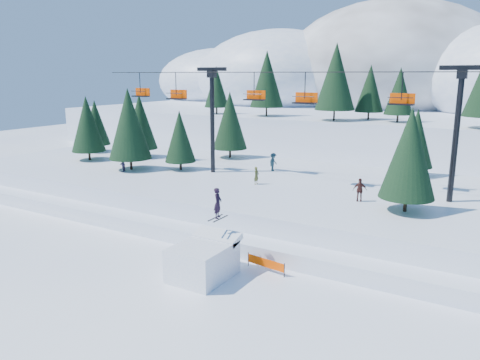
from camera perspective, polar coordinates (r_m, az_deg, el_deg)
The scene contains 10 objects.
ground at distance 29.02m, azimuth -8.34°, elevation -12.08°, with size 160.00×160.00×0.00m, color white.
mid_shelf at distance 43.24m, azimuth 6.68°, elevation -1.88°, with size 70.00×22.00×2.50m, color white.
berm at distance 34.91m, azimuth -0.09°, elevation -6.60°, with size 70.00×6.00×1.10m, color white.
mountain_ridge at distance 96.23m, azimuth 17.70°, elevation 10.72°, with size 119.00×60.10×26.46m.
jump_kicker at distance 28.91m, azimuth -4.44°, elevation -9.52°, with size 3.08×4.33×5.31m.
chairlift at distance 41.62m, azimuth 8.17°, elevation 8.78°, with size 46.00×3.21×10.28m.
conifer_stand at distance 42.03m, azimuth 11.45°, elevation 5.21°, with size 61.47×16.84×8.79m.
distant_skiers at distance 43.11m, azimuth 5.67°, elevation 0.99°, with size 34.89×9.12×1.86m.
banner_near at distance 29.87m, azimuth 3.17°, elevation -10.09°, with size 2.83×0.49×0.90m.
banner_far at distance 29.87m, azimuth 14.72°, elevation -10.51°, with size 2.77×0.76×0.90m.
Camera 1 is at (16.77, -20.34, 12.15)m, focal length 35.00 mm.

